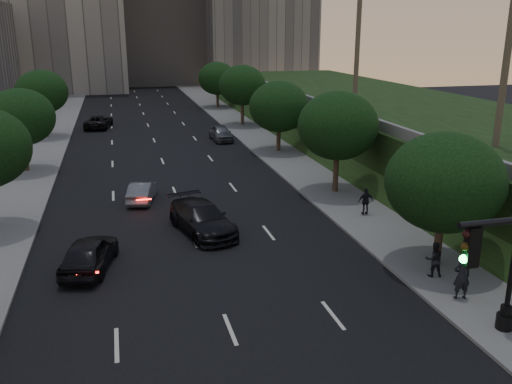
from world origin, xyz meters
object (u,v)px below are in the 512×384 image
object	(u,v)px
sedan_near_right	(202,218)
pedestrian_b	(434,259)
sedan_mid_left	(142,192)
sedan_far_left	(99,122)
pedestrian_a	(462,276)
pedestrian_c	(366,201)
sedan_far_right	(221,133)
sedan_near_left	(89,253)

from	to	relation	value
sedan_near_right	pedestrian_b	size ratio (longest dim) A/B	3.53
sedan_mid_left	sedan_far_left	size ratio (longest dim) A/B	0.75
sedan_mid_left	pedestrian_a	xyz separation A→B (m)	(11.53, -16.63, 0.48)
pedestrian_a	pedestrian_c	world-z (taller)	pedestrian_a
sedan_far_left	sedan_far_right	distance (m)	15.49
sedan_near_left	sedan_far_left	bearing A→B (deg)	-76.01
sedan_far_right	pedestrian_a	world-z (taller)	pedestrian_a
sedan_far_left	sedan_near_right	bearing A→B (deg)	111.17
pedestrian_a	pedestrian_c	bearing A→B (deg)	-86.23
sedan_far_left	pedestrian_b	xyz separation A→B (m)	(14.73, -42.61, 0.22)
sedan_mid_left	sedan_near_left	bearing A→B (deg)	86.36
sedan_far_right	pedestrian_c	bearing A→B (deg)	-82.56
pedestrian_a	pedestrian_c	distance (m)	10.41
sedan_near_right	pedestrian_a	xyz separation A→B (m)	(8.73, -10.19, 0.31)
sedan_far_left	sedan_far_right	size ratio (longest dim) A/B	1.16
sedan_near_left	sedan_near_right	size ratio (longest dim) A/B	0.82
sedan_mid_left	pedestrian_c	world-z (taller)	pedestrian_c
pedestrian_b	sedan_far_right	bearing A→B (deg)	-71.63
sedan_near_right	sedan_mid_left	bearing A→B (deg)	99.92
sedan_far_left	sedan_near_left	bearing A→B (deg)	101.82
sedan_mid_left	pedestrian_b	bearing A→B (deg)	141.29
sedan_far_left	pedestrian_c	size ratio (longest dim) A/B	3.25
sedan_near_right	sedan_far_left	bearing A→B (deg)	86.16
pedestrian_b	pedestrian_c	world-z (taller)	pedestrian_c
sedan_mid_left	pedestrian_c	bearing A→B (deg)	165.88
sedan_near_right	pedestrian_a	distance (m)	13.42
sedan_near_left	pedestrian_c	world-z (taller)	pedestrian_c
pedestrian_c	sedan_far_left	bearing A→B (deg)	-62.97
sedan_far_right	pedestrian_b	world-z (taller)	pedestrian_b
sedan_far_left	sedan_near_right	size ratio (longest dim) A/B	0.92
sedan_near_right	pedestrian_c	distance (m)	9.58
sedan_far_left	pedestrian_c	distance (m)	37.66
sedan_near_right	pedestrian_a	world-z (taller)	pedestrian_a
sedan_near_left	pedestrian_a	distance (m)	15.96
sedan_far_left	sedan_far_right	world-z (taller)	sedan_far_right
pedestrian_b	pedestrian_c	distance (m)	8.33
pedestrian_a	sedan_mid_left	bearing A→B (deg)	-46.84
sedan_far_left	pedestrian_c	bearing A→B (deg)	125.73
sedan_mid_left	sedan_far_right	size ratio (longest dim) A/B	0.87
sedan_mid_left	pedestrian_c	xyz separation A→B (m)	(12.37, -6.26, 0.31)
sedan_near_left	pedestrian_a	size ratio (longest dim) A/B	2.37
pedestrian_a	pedestrian_c	size ratio (longest dim) A/B	1.22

